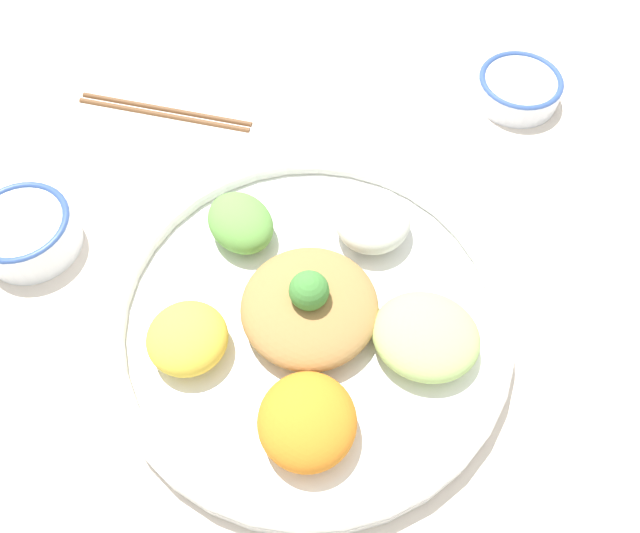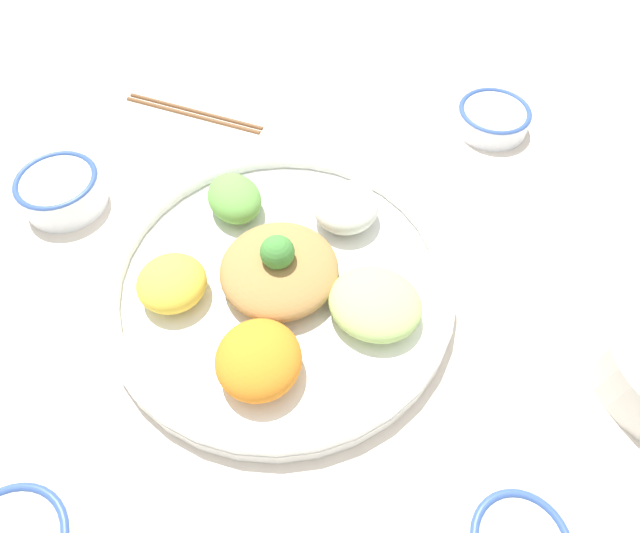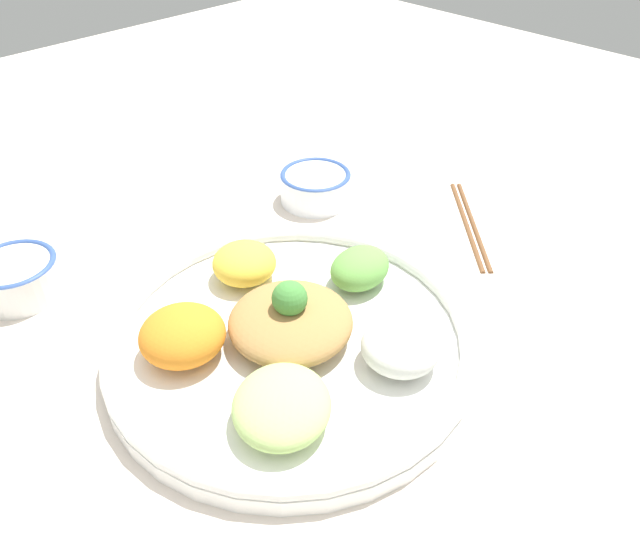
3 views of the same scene
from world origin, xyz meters
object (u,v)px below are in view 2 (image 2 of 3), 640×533
Objects in this scene: sauce_bowl_red at (61,190)px; rice_bowl_plain at (493,117)px; salad_platter at (280,277)px; chopsticks_pair_near at (193,112)px.

rice_bowl_plain is (-0.10, -0.59, -0.01)m from sauce_bowl_red.
chopsticks_pair_near is (0.34, 0.01, -0.02)m from salad_platter.
salad_platter is at bearing 109.65° from rice_bowl_plain.
rice_bowl_plain is (0.14, -0.38, -0.01)m from salad_platter.
sauce_bowl_red is at bearing -107.34° from chopsticks_pair_near.
salad_platter reaches higher than rice_bowl_plain.
salad_platter is at bearing -138.84° from sauce_bowl_red.
salad_platter reaches higher than sauce_bowl_red.
sauce_bowl_red is (0.24, 0.21, 0.00)m from salad_platter.
salad_platter reaches higher than chopsticks_pair_near.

